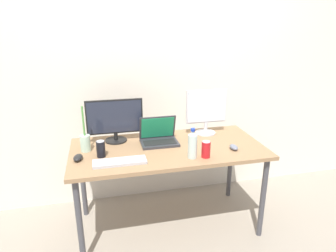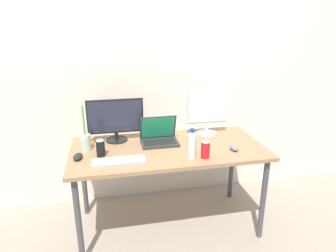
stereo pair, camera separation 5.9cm
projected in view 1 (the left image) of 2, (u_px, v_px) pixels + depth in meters
ground_plane at (168, 224)px, 2.66m from camera, size 16.00×16.00×0.00m
wall_back at (154, 67)px, 2.78m from camera, size 7.00×0.08×2.60m
work_desk at (168, 154)px, 2.44m from camera, size 1.55×0.75×0.74m
monitor_left at (115, 120)px, 2.48m from camera, size 0.47×0.18×0.36m
monitor_center at (206, 110)px, 2.65m from camera, size 0.37×0.18×0.40m
laptop_silver at (159, 137)px, 2.49m from camera, size 0.30×0.22×0.22m
keyboard_main at (120, 162)px, 2.14m from camera, size 0.38×0.12×0.02m
mouse_by_keyboard at (234, 147)px, 2.37m from camera, size 0.06×0.10×0.04m
mouse_by_laptop at (78, 158)px, 2.18m from camera, size 0.08×0.12×0.04m
water_bottle at (193, 145)px, 2.20m from camera, size 0.07×0.07×0.23m
soda_can_near_keyboard at (101, 149)px, 2.23m from camera, size 0.07×0.07×0.13m
soda_can_by_laptop at (206, 149)px, 2.22m from camera, size 0.07×0.07×0.13m
bamboo_vase at (85, 142)px, 2.32m from camera, size 0.08×0.08×0.36m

